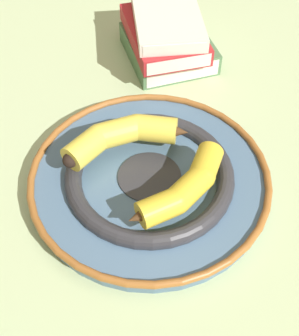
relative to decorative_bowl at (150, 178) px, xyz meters
The scene contains 5 objects.
ground_plane 0.05m from the decorative_bowl, 54.34° to the right, with size 2.80×2.80×0.00m, color #B2C693.
decorative_bowl is the anchor object (origin of this frame).
banana_a 0.07m from the decorative_bowl, 81.83° to the left, with size 0.17×0.12×0.04m.
banana_b 0.08m from the decorative_bowl, 93.75° to the right, with size 0.18×0.06×0.04m.
book_stack 0.31m from the decorative_bowl, 37.04° to the left, with size 0.21×0.22×0.09m.
Camera 1 is at (-0.34, -0.25, 0.54)m, focal length 50.00 mm.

